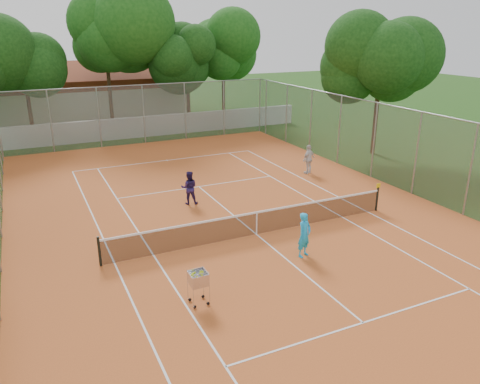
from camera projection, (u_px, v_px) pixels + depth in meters
name	position (u px, v px, depth m)	size (l,w,h in m)	color
ground	(256.00, 235.00, 18.26)	(120.00, 120.00, 0.00)	#1A3D10
court_pad	(256.00, 235.00, 18.25)	(18.00, 34.00, 0.02)	#C15B25
court_lines	(256.00, 234.00, 18.25)	(10.98, 23.78, 0.01)	white
tennis_net	(257.00, 223.00, 18.09)	(11.88, 0.10, 0.98)	black
perimeter_fence	(257.00, 186.00, 17.59)	(18.00, 34.00, 4.00)	slate
boundary_wall	(138.00, 127.00, 34.20)	(26.00, 0.30, 1.50)	silver
clubhouse	(87.00, 92.00, 41.44)	(16.40, 9.00, 4.40)	beige
tropical_trees	(124.00, 64.00, 35.34)	(29.00, 19.00, 10.00)	#0E340D
player_near	(304.00, 235.00, 16.28)	(0.59, 0.39, 1.62)	#1CAAEF
player_far_left	(189.00, 188.00, 21.17)	(0.75, 0.59, 1.55)	#25194D
player_far_right	(309.00, 159.00, 25.62)	(0.95, 0.40, 1.62)	silver
ball_hopper	(198.00, 287.00, 13.51)	(0.54, 0.54, 1.12)	silver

